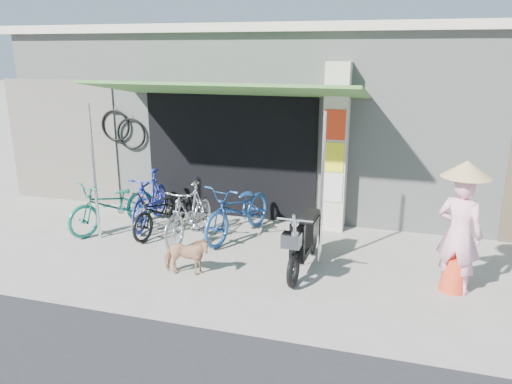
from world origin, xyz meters
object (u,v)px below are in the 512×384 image
(bike_black, at_px, (161,211))
(street_dog, at_px, (186,256))
(bike_navy, at_px, (239,210))
(bike_blue, at_px, (150,199))
(bike_teal, at_px, (113,205))
(moped, at_px, (305,240))
(nun, at_px, (460,229))
(bike_silver, at_px, (189,213))

(bike_black, xyz_separation_m, street_dog, (1.15, -1.50, -0.12))
(bike_navy, bearing_deg, bike_blue, -168.60)
(bike_blue, height_order, street_dog, bike_blue)
(bike_navy, distance_m, street_dog, 1.74)
(bike_teal, height_order, street_dog, bike_teal)
(moped, bearing_deg, bike_blue, 162.71)
(nun, bearing_deg, bike_teal, 15.11)
(moped, bearing_deg, bike_black, 166.50)
(bike_navy, xyz_separation_m, nun, (3.48, -1.09, 0.40))
(bike_blue, height_order, bike_black, bike_blue)
(bike_silver, distance_m, moped, 2.18)
(bike_silver, xyz_separation_m, moped, (2.11, -0.53, -0.05))
(bike_blue, relative_size, moped, 0.96)
(bike_teal, height_order, bike_silver, bike_silver)
(bike_black, bearing_deg, bike_blue, 148.85)
(bike_silver, relative_size, street_dog, 2.39)
(bike_teal, relative_size, bike_blue, 1.06)
(bike_teal, xyz_separation_m, bike_silver, (1.56, -0.13, 0.03))
(bike_navy, bearing_deg, bike_silver, -134.26)
(bike_silver, relative_size, nun, 0.92)
(bike_blue, xyz_separation_m, bike_silver, (1.05, -0.57, -0.00))
(street_dog, bearing_deg, bike_blue, 28.42)
(bike_teal, relative_size, bike_navy, 0.94)
(bike_teal, relative_size, street_dog, 2.56)
(bike_blue, relative_size, bike_black, 1.06)
(bike_navy, bearing_deg, moped, -19.86)
(street_dog, bearing_deg, bike_navy, -19.91)
(bike_blue, height_order, bike_navy, bike_blue)
(bike_teal, height_order, bike_black, bike_teal)
(bike_silver, distance_m, bike_navy, 0.87)
(bike_silver, height_order, bike_navy, bike_silver)
(bike_silver, distance_m, nun, 4.30)
(moped, relative_size, nun, 0.96)
(bike_teal, xyz_separation_m, nun, (5.79, -0.78, 0.43))
(bike_teal, bearing_deg, bike_silver, 20.06)
(bike_teal, xyz_separation_m, street_dog, (2.07, -1.40, -0.18))
(bike_navy, distance_m, nun, 3.67)
(bike_teal, xyz_separation_m, bike_blue, (0.52, 0.44, 0.04))
(street_dog, xyz_separation_m, moped, (1.60, 0.74, 0.16))
(bike_black, relative_size, bike_silver, 0.94)
(street_dog, bearing_deg, bike_teal, 44.11)
(bike_teal, bearing_deg, bike_blue, 65.02)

